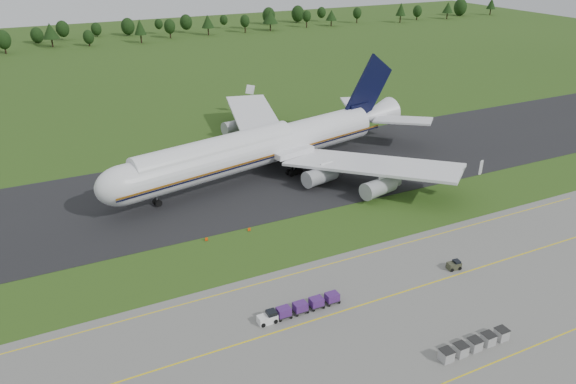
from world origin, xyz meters
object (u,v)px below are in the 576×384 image
aircraft (263,146)px  utility_cart (454,266)px  baggage_train (298,308)px  uld_row (475,344)px  edge_markers (228,234)px

aircraft → utility_cart: size_ratio=35.94×
baggage_train → utility_cart: 28.41m
uld_row → edge_markers: 47.31m
aircraft → uld_row: (0.44, -67.68, -5.77)m
utility_cart → edge_markers: size_ratio=0.26×
aircraft → edge_markers: bearing=-126.6°
aircraft → baggage_train: bearing=-108.6°
baggage_train → utility_cart: baggage_train is taller
baggage_train → utility_cart: (28.39, -0.88, -0.27)m
aircraft → edge_markers: (-17.82, -24.03, -6.37)m
utility_cart → uld_row: 19.88m
uld_row → edge_markers: bearing=112.7°
uld_row → edge_markers: (-18.26, 43.65, -0.60)m
uld_row → baggage_train: bearing=134.9°
aircraft → edge_markers: aircraft is taller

